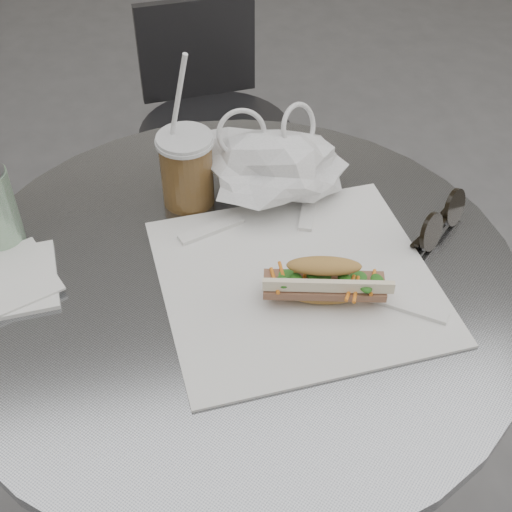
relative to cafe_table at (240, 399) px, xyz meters
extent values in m
cylinder|color=slate|center=(0.00, 0.00, -0.10)|extent=(0.08, 0.08, 0.71)
cylinder|color=slate|center=(0.00, 0.00, 0.26)|extent=(0.76, 0.76, 0.02)
cylinder|color=#2A2A2C|center=(0.08, 0.80, -0.46)|extent=(0.33, 0.33, 0.02)
cylinder|color=#2A2A2C|center=(0.08, 0.80, -0.25)|extent=(0.06, 0.06, 0.44)
cylinder|color=#2A2A2C|center=(0.08, 0.80, -0.03)|extent=(0.37, 0.37, 0.02)
cube|color=#2A2A2C|center=(0.06, 0.97, 0.11)|extent=(0.29, 0.05, 0.25)
cube|color=white|center=(0.08, -0.02, 0.28)|extent=(0.37, 0.36, 0.00)
ellipsoid|color=#AA8140|center=(0.10, -0.07, 0.29)|extent=(0.20, 0.10, 0.02)
cube|color=brown|center=(0.10, -0.07, 0.30)|extent=(0.16, 0.08, 0.01)
ellipsoid|color=#AA8140|center=(0.10, -0.06, 0.32)|extent=(0.20, 0.11, 0.03)
cylinder|color=brown|center=(-0.04, 0.17, 0.32)|extent=(0.08, 0.08, 0.10)
cylinder|color=silver|center=(-0.04, 0.17, 0.38)|extent=(0.08, 0.08, 0.01)
cylinder|color=white|center=(-0.05, 0.18, 0.42)|extent=(0.05, 0.04, 0.19)
cylinder|color=black|center=(0.27, 0.01, 0.30)|extent=(0.05, 0.05, 0.05)
cylinder|color=black|center=(0.32, 0.05, 0.30)|extent=(0.05, 0.05, 0.05)
cube|color=black|center=(0.30, 0.03, 0.29)|extent=(0.02, 0.02, 0.01)
cube|color=white|center=(-0.30, 0.04, 0.28)|extent=(0.14, 0.14, 0.01)
cube|color=white|center=(-0.30, 0.04, 0.28)|extent=(0.15, 0.15, 0.00)
camera|label=1|loc=(-0.10, -0.66, 0.94)|focal=50.00mm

